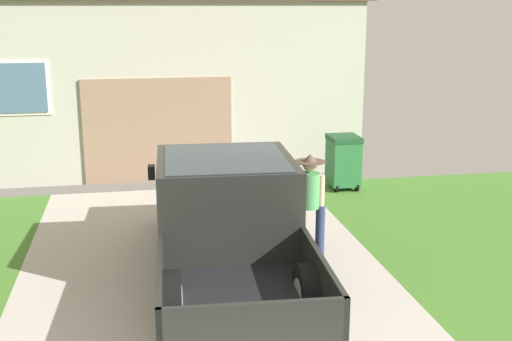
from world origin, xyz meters
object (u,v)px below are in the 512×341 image
(pickup_truck, at_px, (226,221))
(person_with_hat, at_px, (309,200))
(handbag, at_px, (304,259))
(wheeled_trash_bin, at_px, (343,160))
(house_with_garage, at_px, (144,65))

(pickup_truck, distance_m, person_with_hat, 1.28)
(pickup_truck, relative_size, person_with_hat, 3.45)
(pickup_truck, xyz_separation_m, handbag, (1.13, -0.10, -0.62))
(wheeled_trash_bin, bearing_deg, handbag, -115.37)
(pickup_truck, xyz_separation_m, wheeled_trash_bin, (3.00, 3.85, -0.14))
(house_with_garage, bearing_deg, person_with_hat, -73.85)
(person_with_hat, relative_size, house_with_garage, 0.16)
(house_with_garage, bearing_deg, handbag, -75.18)
(person_with_hat, height_order, wheeled_trash_bin, person_with_hat)
(house_with_garage, bearing_deg, pickup_truck, -83.11)
(pickup_truck, bearing_deg, person_with_hat, 9.24)
(house_with_garage, xyz_separation_m, wheeled_trash_bin, (3.93, -3.83, -1.67))
(handbag, xyz_separation_m, house_with_garage, (-2.06, 7.78, 2.15))
(wheeled_trash_bin, bearing_deg, house_with_garage, 135.74)
(pickup_truck, relative_size, handbag, 14.32)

